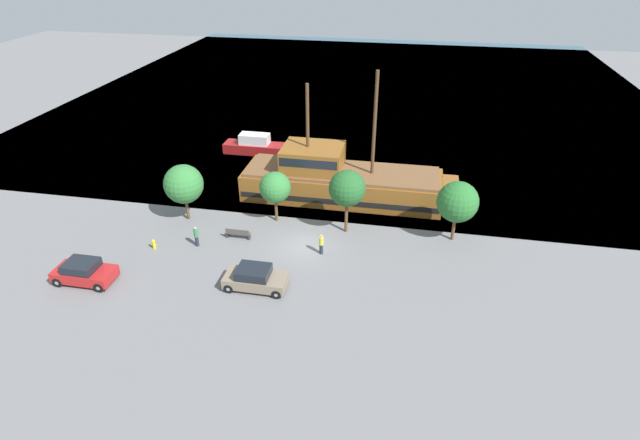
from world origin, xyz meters
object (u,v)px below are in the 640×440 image
parked_car_curb_mid (255,278)px  pedestrian_walking_near (321,244)px  pirate_ship (339,180)px  parked_car_curb_front (84,272)px  bench_promenade_east (238,233)px  fire_hydrant (154,244)px  pedestrian_walking_far (196,236)px  moored_boat_dockside (259,146)px

parked_car_curb_mid → pedestrian_walking_near: 5.90m
pirate_ship → parked_car_curb_mid: bearing=-103.6°
pirate_ship → pedestrian_walking_near: (0.15, -9.15, -0.85)m
pirate_ship → parked_car_curb_front: 21.35m
bench_promenade_east → pedestrian_walking_near: size_ratio=1.17×
parked_car_curb_mid → parked_car_curb_front: bearing=-172.5°
fire_hydrant → pedestrian_walking_far: (2.99, 0.96, 0.41)m
fire_hydrant → pedestrian_walking_near: 12.42m
bench_promenade_east → pedestrian_walking_far: 3.11m
moored_boat_dockside → parked_car_curb_mid: (6.46, -22.27, -0.03)m
parked_car_curb_mid → bench_promenade_east: bearing=119.2°
bench_promenade_east → pedestrian_walking_near: pedestrian_walking_near is taller
parked_car_curb_front → fire_hydrant: size_ratio=5.19×
pedestrian_walking_far → bench_promenade_east: bearing=30.1°
pirate_ship → moored_boat_dockside: bearing=139.5°
pirate_ship → pedestrian_walking_far: pirate_ship is taller
parked_car_curb_mid → pedestrian_walking_far: 7.07m
moored_boat_dockside → fire_hydrant: bearing=-96.9°
fire_hydrant → pedestrian_walking_near: bearing=7.7°
moored_boat_dockside → bench_promenade_east: size_ratio=4.13×
bench_promenade_east → pedestrian_walking_near: (6.64, -0.85, 0.35)m
pirate_ship → bench_promenade_east: 10.60m
parked_car_curb_front → bench_promenade_east: bearing=40.6°
moored_boat_dockside → pedestrian_walking_far: (0.67, -18.23, 0.05)m
pedestrian_walking_far → pirate_ship: bearing=47.1°
moored_boat_dockside → pedestrian_walking_near: (9.97, -17.54, 0.02)m
parked_car_curb_front → parked_car_curb_mid: size_ratio=0.97×
parked_car_curb_mid → pedestrian_walking_far: bearing=145.1°
pirate_ship → parked_car_curb_front: (-14.77, -15.39, -0.88)m
pirate_ship → pedestrian_walking_near: 9.19m
bench_promenade_east → pedestrian_walking_near: bearing=-7.3°
pirate_ship → pedestrian_walking_far: bearing=-132.9°
pirate_ship → moored_boat_dockside: size_ratio=2.40×
pedestrian_walking_near → pedestrian_walking_far: size_ratio=0.97×
pirate_ship → fire_hydrant: size_ratio=24.08×
bench_promenade_east → pedestrian_walking_far: pedestrian_walking_far is taller
parked_car_curb_mid → fire_hydrant: (-8.79, 3.08, -0.33)m
parked_car_curb_front → bench_promenade_east: size_ratio=2.14×
pirate_ship → fire_hydrant: (-12.15, -10.80, -1.24)m
pirate_ship → pedestrian_walking_far: (-9.16, -9.85, -0.82)m
fire_hydrant → parked_car_curb_mid: bearing=-19.3°
pedestrian_walking_far → pedestrian_walking_near: bearing=4.3°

